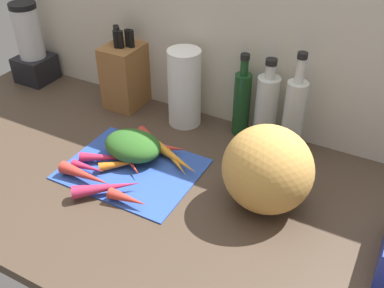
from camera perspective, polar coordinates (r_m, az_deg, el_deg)
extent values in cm
cube|color=#47382B|center=(121.07, -5.00, -5.15)|extent=(170.00, 80.00, 3.00)
cube|color=beige|center=(134.32, 3.42, 14.85)|extent=(170.00, 3.00, 60.00)
cube|color=#2D51B7|center=(123.92, -7.70, -3.13)|extent=(36.18, 28.51, 0.80)
cone|color=red|center=(111.62, -8.22, -7.00)|extent=(10.68, 3.66, 3.02)
cone|color=red|center=(129.73, -4.74, 0.16)|extent=(16.16, 9.94, 3.14)
cone|color=orange|center=(123.06, -8.94, -2.61)|extent=(11.52, 10.89, 2.48)
cone|color=red|center=(120.42, -13.56, -3.95)|extent=(15.56, 3.57, 3.47)
cone|color=red|center=(127.53, -3.41, -0.46)|extent=(12.77, 6.80, 3.19)
cone|color=#B2264C|center=(115.35, -10.93, -5.53)|extent=(15.39, 13.96, 3.52)
cone|color=orange|center=(123.41, -2.12, -1.86)|extent=(16.85, 8.48, 2.98)
cone|color=orange|center=(123.21, -2.20, -2.19)|extent=(12.29, 9.55, 2.10)
cone|color=red|center=(124.20, -8.14, -2.07)|extent=(13.84, 10.31, 2.64)
cone|color=#B2264C|center=(125.72, -10.89, -1.84)|extent=(15.33, 9.32, 2.79)
cone|color=#B2264C|center=(123.83, -13.17, -2.97)|extent=(10.19, 3.31, 2.34)
ellipsoid|color=#2D6023|center=(125.84, -7.63, -0.20)|extent=(16.86, 12.97, 7.13)
ellipsoid|color=gold|center=(106.93, 9.68, -3.25)|extent=(22.09, 20.59, 22.05)
cube|color=olive|center=(149.98, -8.57, 8.68)|extent=(11.23, 13.74, 21.12)
cylinder|color=black|center=(147.77, -9.69, 13.82)|extent=(1.84, 1.84, 5.50)
cylinder|color=black|center=(145.97, -9.60, 13.55)|extent=(1.92, 1.92, 5.50)
cylinder|color=black|center=(143.57, -9.71, 13.17)|extent=(1.97, 1.97, 5.50)
cylinder|color=black|center=(143.09, -9.19, 13.14)|extent=(1.93, 1.93, 5.50)
cylinder|color=black|center=(143.87, -8.27, 13.35)|extent=(1.87, 1.87, 5.50)
cylinder|color=black|center=(143.11, -7.84, 13.27)|extent=(1.93, 1.93, 5.50)
cube|color=black|center=(176.80, -19.44, 9.17)|extent=(12.28, 12.28, 9.39)
cylinder|color=silver|center=(171.69, -20.34, 13.23)|extent=(9.21, 9.21, 17.87)
cylinder|color=black|center=(168.60, -21.03, 16.30)|extent=(9.39, 9.39, 1.80)
cylinder|color=white|center=(137.00, -0.98, 7.21)|extent=(10.23, 10.23, 24.62)
cylinder|color=#19421E|center=(133.85, 6.41, 5.06)|extent=(5.11, 5.11, 19.74)
cylinder|color=#19421E|center=(128.17, 6.76, 9.79)|extent=(2.34, 2.34, 4.75)
cylinder|color=black|center=(126.85, 6.86, 11.09)|extent=(2.69, 2.69, 1.60)
cylinder|color=silver|center=(130.56, 9.50, 4.26)|extent=(6.56, 6.56, 21.02)
cylinder|color=silver|center=(124.67, 10.06, 9.19)|extent=(2.83, 2.83, 4.02)
cylinder|color=black|center=(123.49, 10.19, 10.36)|extent=(3.26, 3.26, 1.60)
cylinder|color=silver|center=(126.95, 12.85, 3.22)|extent=(5.76, 5.76, 22.41)
cylinder|color=silver|center=(120.04, 13.76, 9.15)|extent=(2.37, 2.37, 6.89)
cylinder|color=black|center=(118.31, 14.05, 10.99)|extent=(2.72, 2.72, 1.60)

